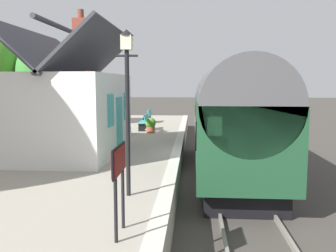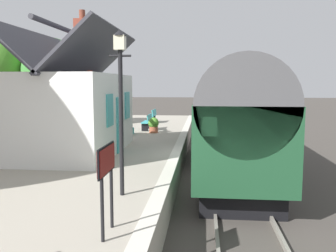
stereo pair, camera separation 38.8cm
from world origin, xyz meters
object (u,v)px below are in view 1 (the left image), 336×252
at_px(bench_platform_end, 144,122).
at_px(planter_bench_left, 126,129).
at_px(bench_by_lamp, 148,116).
at_px(planter_bench_right, 107,126).
at_px(station_sign_board, 119,168).
at_px(train, 231,118).
at_px(lamp_post_platform, 127,82).
at_px(planter_under_sign, 151,125).
at_px(tree_behind_building, 47,73).
at_px(station_building, 73,110).

distance_m(bench_platform_end, planter_bench_left, 2.13).
relative_size(bench_by_lamp, planter_bench_right, 2.24).
bearing_deg(planter_bench_right, bench_by_lamp, -18.47).
bearing_deg(station_sign_board, train, -18.49).
bearing_deg(lamp_post_platform, planter_under_sign, 4.10).
xyz_separation_m(train, lamp_post_platform, (-5.84, 2.94, 1.37)).
xyz_separation_m(planter_bench_left, lamp_post_platform, (-9.86, -1.90, 2.37)).
distance_m(bench_by_lamp, planter_under_sign, 5.02).
bearing_deg(bench_platform_end, tree_behind_building, 77.29).
bearing_deg(planter_bench_right, planter_under_sign, -92.13).
height_order(station_building, planter_bench_left, station_building).
xyz_separation_m(train, bench_platform_end, (6.04, 4.20, -0.80)).
relative_size(planter_bench_right, station_sign_board, 0.40).
xyz_separation_m(planter_bench_left, tree_behind_building, (3.38, 5.41, 2.93)).
distance_m(bench_by_lamp, lamp_post_platform, 15.95).
relative_size(bench_platform_end, planter_bench_left, 1.40).
xyz_separation_m(station_building, lamp_post_platform, (-5.04, -2.99, 1.01)).
distance_m(train, planter_bench_right, 7.96).
relative_size(bench_by_lamp, planter_under_sign, 1.74).
xyz_separation_m(lamp_post_platform, station_sign_board, (-2.20, -0.25, -1.46)).
relative_size(station_building, planter_bench_right, 9.92).
distance_m(bench_platform_end, planter_under_sign, 1.22).
xyz_separation_m(station_building, planter_bench_left, (4.82, -1.08, -1.35)).
height_order(planter_bench_left, lamp_post_platform, lamp_post_platform).
height_order(planter_bench_right, planter_under_sign, planter_under_sign).
height_order(planter_bench_left, tree_behind_building, tree_behind_building).
distance_m(planter_under_sign, station_sign_board, 13.03).
bearing_deg(planter_bench_left, planter_bench_right, 51.90).
xyz_separation_m(planter_bench_right, station_sign_board, (-13.06, -3.42, 0.88)).
relative_size(planter_bench_right, planter_bench_left, 0.63).
bearing_deg(bench_by_lamp, bench_platform_end, -175.78).
distance_m(station_building, lamp_post_platform, 5.95).
height_order(planter_bench_right, planter_bench_left, planter_bench_right).
relative_size(bench_platform_end, bench_by_lamp, 0.99).
bearing_deg(station_sign_board, bench_platform_end, 6.12).
relative_size(bench_by_lamp, planter_bench_left, 1.41).
xyz_separation_m(planter_bench_left, planter_under_sign, (0.90, -1.13, 0.14)).
xyz_separation_m(station_building, planter_under_sign, (5.73, -2.22, -1.21)).
bearing_deg(tree_behind_building, planter_bench_left, -122.02).
xyz_separation_m(station_building, tree_behind_building, (8.20, 4.33, 1.58)).
xyz_separation_m(train, station_sign_board, (-8.04, 2.69, -0.09)).
bearing_deg(lamp_post_platform, bench_platform_end, 6.06).
height_order(bench_platform_end, planter_bench_left, bench_platform_end).
bearing_deg(bench_platform_end, bench_by_lamp, 4.22).
xyz_separation_m(train, tree_behind_building, (7.40, 10.25, 1.93)).
bearing_deg(lamp_post_platform, planter_bench_right, 16.28).
xyz_separation_m(planter_under_sign, lamp_post_platform, (-10.77, -0.77, 2.22)).
distance_m(station_building, tree_behind_building, 9.41).
relative_size(train, station_sign_board, 6.62).
height_order(station_building, planter_bench_right, station_building).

